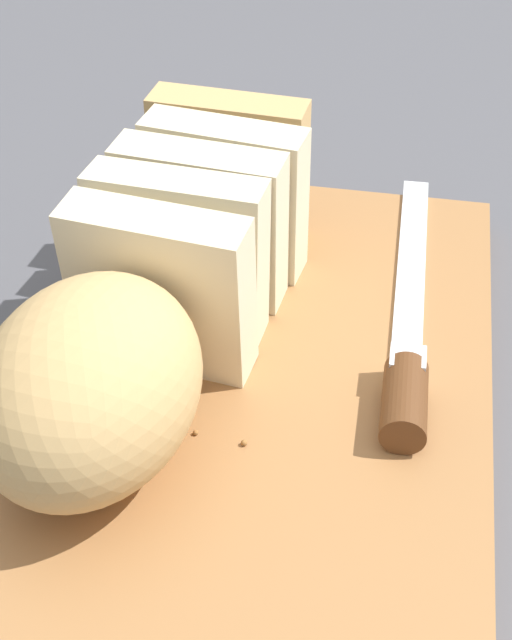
# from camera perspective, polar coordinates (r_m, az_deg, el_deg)

# --- Properties ---
(ground_plane) EXTENTS (3.00, 3.00, 0.00)m
(ground_plane) POSITION_cam_1_polar(r_m,az_deg,el_deg) (0.56, -0.00, -4.25)
(ground_plane) COLOR #4C4C51
(cutting_board) EXTENTS (0.42, 0.28, 0.02)m
(cutting_board) POSITION_cam_1_polar(r_m,az_deg,el_deg) (0.56, -0.00, -3.36)
(cutting_board) COLOR #9E6B3D
(cutting_board) RESTS_ON ground_plane
(bread_loaf) EXTENTS (0.33, 0.14, 0.10)m
(bread_loaf) POSITION_cam_1_polar(r_m,az_deg,el_deg) (0.52, -6.49, 1.63)
(bread_loaf) COLOR tan
(bread_loaf) RESTS_ON cutting_board
(bread_knife) EXTENTS (0.29, 0.03, 0.03)m
(bread_knife) POSITION_cam_1_polar(r_m,az_deg,el_deg) (0.54, 9.44, -2.65)
(bread_knife) COLOR silver
(bread_knife) RESTS_ON cutting_board
(crumb_near_knife) EXTENTS (0.00, 0.00, 0.00)m
(crumb_near_knife) POSITION_cam_1_polar(r_m,az_deg,el_deg) (0.59, 0.86, 1.00)
(crumb_near_knife) COLOR #996633
(crumb_near_knife) RESTS_ON cutting_board
(crumb_near_loaf) EXTENTS (0.00, 0.00, 0.00)m
(crumb_near_loaf) POSITION_cam_1_polar(r_m,az_deg,el_deg) (0.50, -0.76, -7.72)
(crumb_near_loaf) COLOR #996633
(crumb_near_loaf) RESTS_ON cutting_board
(crumb_stray_left) EXTENTS (0.00, 0.00, 0.00)m
(crumb_stray_left) POSITION_cam_1_polar(r_m,az_deg,el_deg) (0.59, -3.48, 1.10)
(crumb_stray_left) COLOR #996633
(crumb_stray_left) RESTS_ON cutting_board
(crumb_stray_right) EXTENTS (0.00, 0.00, 0.00)m
(crumb_stray_right) POSITION_cam_1_polar(r_m,az_deg,el_deg) (0.50, -3.81, -7.07)
(crumb_stray_right) COLOR #996633
(crumb_stray_right) RESTS_ON cutting_board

